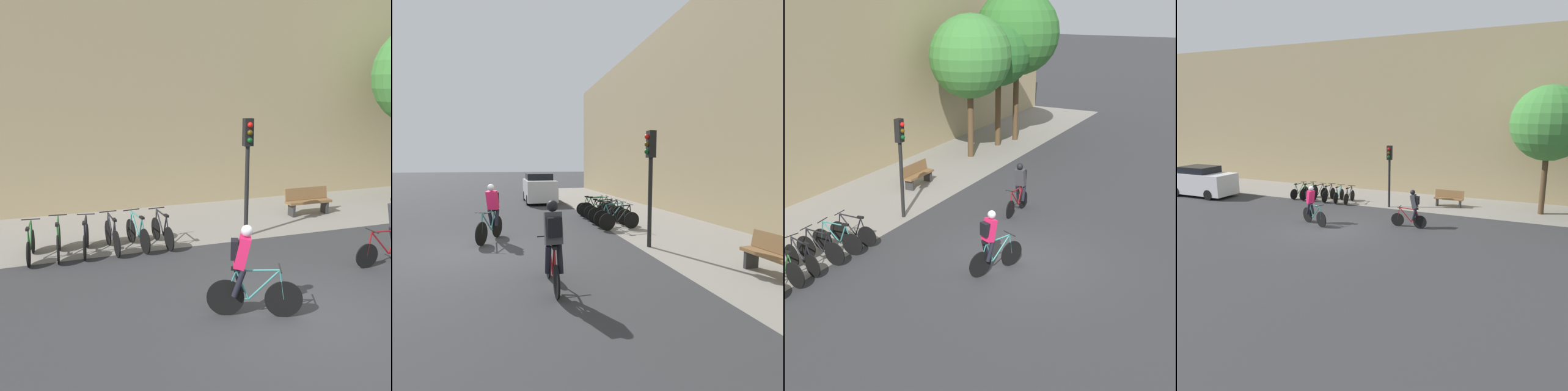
# 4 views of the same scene
# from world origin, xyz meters

# --- Properties ---
(ground) EXTENTS (200.00, 200.00, 0.00)m
(ground) POSITION_xyz_m (0.00, 0.00, 0.00)
(ground) COLOR #333335
(kerb_strip) EXTENTS (44.00, 4.50, 0.01)m
(kerb_strip) POSITION_xyz_m (0.00, 6.75, 0.00)
(kerb_strip) COLOR gray
(kerb_strip) RESTS_ON ground
(building_facade) EXTENTS (44.00, 0.60, 9.70)m
(building_facade) POSITION_xyz_m (0.00, 9.30, 4.85)
(building_facade) COLOR tan
(building_facade) RESTS_ON ground
(cyclist_pink) EXTENTS (1.68, 0.77, 1.80)m
(cyclist_pink) POSITION_xyz_m (-1.06, 0.39, 0.95)
(cyclist_pink) COLOR black
(cyclist_pink) RESTS_ON ground
(cyclist_grey) EXTENTS (1.67, 0.46, 1.74)m
(cyclist_grey) POSITION_xyz_m (3.43, 1.64, 0.95)
(cyclist_grey) COLOR black
(cyclist_grey) RESTS_ON ground
(parked_bike_0) EXTENTS (0.46, 1.62, 0.95)m
(parked_bike_0) POSITION_xyz_m (-4.80, 4.90, 0.38)
(parked_bike_0) COLOR black
(parked_bike_0) RESTS_ON ground
(parked_bike_1) EXTENTS (0.46, 1.75, 0.99)m
(parked_bike_1) POSITION_xyz_m (-4.13, 4.90, 0.42)
(parked_bike_1) COLOR black
(parked_bike_1) RESTS_ON ground
(parked_bike_2) EXTENTS (0.48, 1.60, 0.96)m
(parked_bike_2) POSITION_xyz_m (-3.45, 4.90, 0.39)
(parked_bike_2) COLOR black
(parked_bike_2) RESTS_ON ground
(parked_bike_3) EXTENTS (0.46, 1.70, 0.97)m
(parked_bike_3) POSITION_xyz_m (-2.77, 4.90, 0.40)
(parked_bike_3) COLOR black
(parked_bike_3) RESTS_ON ground
(parked_bike_4) EXTENTS (0.46, 1.68, 0.96)m
(parked_bike_4) POSITION_xyz_m (-2.09, 4.90, 0.40)
(parked_bike_4) COLOR black
(parked_bike_4) RESTS_ON ground
(parked_bike_5) EXTENTS (0.46, 1.64, 0.95)m
(parked_bike_5) POSITION_xyz_m (-1.41, 4.90, 0.39)
(parked_bike_5) COLOR black
(parked_bike_5) RESTS_ON ground
(traffic_light_pole) EXTENTS (0.26, 0.30, 3.37)m
(traffic_light_pole) POSITION_xyz_m (1.07, 4.84, 2.34)
(traffic_light_pole) COLOR black
(traffic_light_pole) RESTS_ON ground
(bench) EXTENTS (1.58, 0.44, 0.89)m
(bench) POSITION_xyz_m (4.04, 6.33, 0.47)
(bench) COLOR brown
(bench) RESTS_ON ground
(parked_car) EXTENTS (4.30, 1.84, 1.85)m
(parked_car) POSITION_xyz_m (-10.74, 3.01, 0.90)
(parked_car) COLOR silver
(parked_car) RESTS_ON ground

